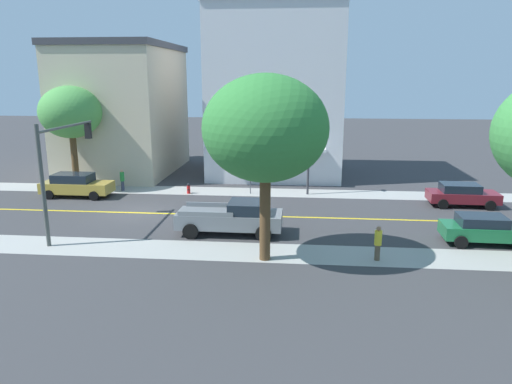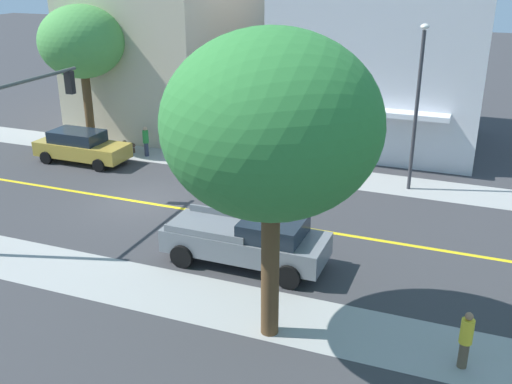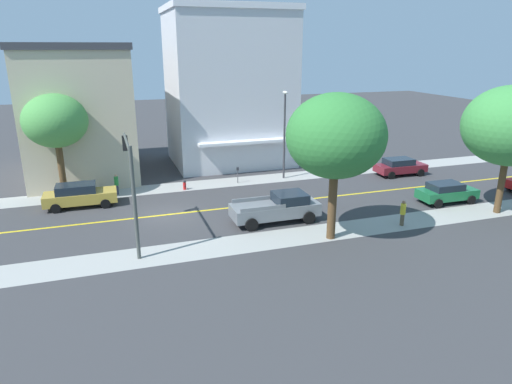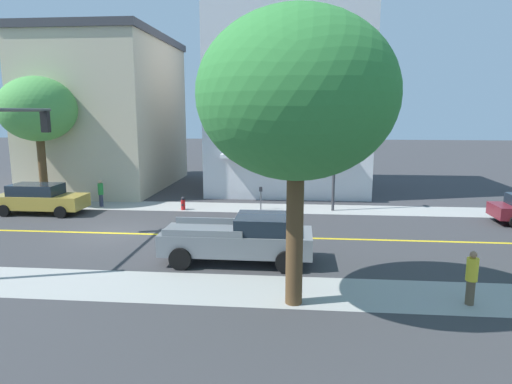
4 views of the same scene
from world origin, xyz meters
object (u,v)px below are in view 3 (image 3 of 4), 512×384
(parking_meter, at_px, (238,173))
(pedestrian_yellow_shirt, at_px, (403,212))
(street_tree_left_near, at_px, (336,136))
(green_sedan_right_curb, at_px, (447,192))
(small_dog, at_px, (100,190))
(fire_hydrant, at_px, (185,185))
(street_lamp, at_px, (285,126))
(street_tree_right_corner, at_px, (55,121))
(traffic_light_mast, at_px, (130,174))
(pedestrian_green_shirt, at_px, (117,184))
(street_tree_left_far, at_px, (511,126))
(gold_sedan_left_curb, at_px, (79,195))
(maroon_sedan_left_curb, at_px, (400,166))
(grey_pickup_truck, at_px, (278,208))

(parking_meter, relative_size, pedestrian_yellow_shirt, 0.82)
(street_tree_left_near, relative_size, green_sedan_right_curb, 1.98)
(small_dog, bearing_deg, green_sedan_right_curb, 162.95)
(parking_meter, bearing_deg, fire_hydrant, -84.64)
(street_lamp, bearing_deg, street_tree_left_near, -9.44)
(parking_meter, bearing_deg, small_dog, -91.20)
(pedestrian_yellow_shirt, bearing_deg, street_tree_right_corner, 0.70)
(traffic_light_mast, relative_size, pedestrian_green_shirt, 3.80)
(pedestrian_green_shirt, bearing_deg, traffic_light_mast, 61.13)
(fire_hydrant, bearing_deg, small_dog, -95.85)
(street_tree_left_far, bearing_deg, fire_hydrant, -121.69)
(street_tree_left_far, relative_size, pedestrian_green_shirt, 5.28)
(parking_meter, relative_size, green_sedan_right_curb, 0.32)
(street_tree_left_far, distance_m, small_dog, 28.45)
(fire_hydrant, relative_size, gold_sedan_left_curb, 0.16)
(street_lamp, xyz_separation_m, pedestrian_green_shirt, (0.17, -13.46, -3.55))
(fire_hydrant, height_order, street_lamp, street_lamp)
(street_tree_left_far, relative_size, small_dog, 10.11)
(gold_sedan_left_curb, bearing_deg, street_lamp, 8.38)
(street_tree_left_far, height_order, street_lamp, street_tree_left_far)
(maroon_sedan_left_curb, relative_size, small_dog, 5.26)
(street_tree_right_corner, xyz_separation_m, street_tree_left_far, (12.43, 27.56, 0.18))
(maroon_sedan_left_curb, relative_size, gold_sedan_left_curb, 0.90)
(street_tree_left_far, distance_m, gold_sedan_left_curb, 28.69)
(fire_hydrant, bearing_deg, green_sedan_right_curb, 62.57)
(street_tree_left_near, height_order, gold_sedan_left_curb, street_tree_left_near)
(parking_meter, height_order, pedestrian_green_shirt, pedestrian_green_shirt)
(green_sedan_right_curb, bearing_deg, pedestrian_yellow_shirt, -152.26)
(fire_hydrant, height_order, small_dog, fire_hydrant)
(street_tree_right_corner, bearing_deg, traffic_light_mast, 22.98)
(street_tree_left_near, distance_m, fire_hydrant, 14.68)
(parking_meter, xyz_separation_m, street_lamp, (-0.16, 4.06, 3.52))
(street_tree_left_far, xyz_separation_m, grey_pickup_truck, (-3.14, -14.49, -4.88))
(street_tree_left_near, relative_size, pedestrian_yellow_shirt, 5.14)
(maroon_sedan_left_curb, height_order, small_dog, maroon_sedan_left_curb)
(maroon_sedan_left_curb, distance_m, pedestrian_yellow_shirt, 12.10)
(gold_sedan_left_curb, bearing_deg, street_tree_left_far, -20.27)
(street_tree_left_near, height_order, street_tree_left_far, street_tree_left_far)
(street_tree_right_corner, xyz_separation_m, pedestrian_yellow_shirt, (12.41, 20.12, -4.76))
(fire_hydrant, distance_m, gold_sedan_left_curb, 7.72)
(grey_pickup_truck, relative_size, pedestrian_yellow_shirt, 3.43)
(green_sedan_right_curb, bearing_deg, street_tree_left_far, -55.49)
(street_tree_left_far, height_order, pedestrian_yellow_shirt, street_tree_left_far)
(pedestrian_green_shirt, bearing_deg, street_tree_left_far, 120.65)
(gold_sedan_left_curb, height_order, small_dog, gold_sedan_left_curb)
(fire_hydrant, relative_size, pedestrian_yellow_shirt, 0.47)
(grey_pickup_truck, distance_m, small_dog, 14.02)
(fire_hydrant, bearing_deg, parking_meter, 95.36)
(grey_pickup_truck, height_order, small_dog, grey_pickup_truck)
(fire_hydrant, height_order, pedestrian_green_shirt, pedestrian_green_shirt)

